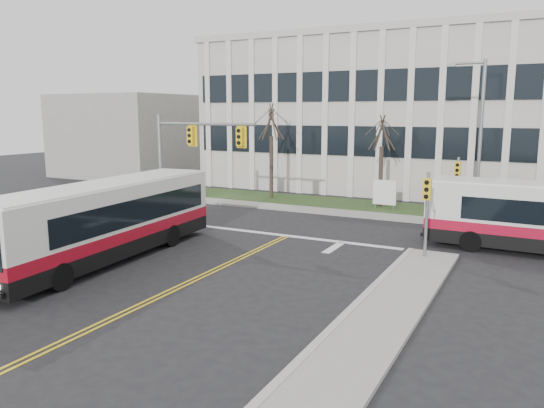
{
  "coord_description": "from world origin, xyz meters",
  "views": [
    {
      "loc": [
        11.51,
        -15.87,
        6.31
      ],
      "look_at": [
        0.15,
        6.17,
        2.0
      ],
      "focal_mm": 35.0,
      "sensor_mm": 36.0,
      "label": 1
    }
  ],
  "objects_px": {
    "directory_sign": "(385,193)",
    "bus_main": "(106,223)",
    "streetlight": "(478,132)",
    "newspaper_box_blue": "(2,246)"
  },
  "relations": [
    {
      "from": "streetlight",
      "to": "directory_sign",
      "type": "distance_m",
      "value": 6.96
    },
    {
      "from": "directory_sign",
      "to": "newspaper_box_blue",
      "type": "height_order",
      "value": "directory_sign"
    },
    {
      "from": "streetlight",
      "to": "bus_main",
      "type": "relative_size",
      "value": 0.75
    },
    {
      "from": "streetlight",
      "to": "bus_main",
      "type": "bearing_deg",
      "value": -129.89
    },
    {
      "from": "newspaper_box_blue",
      "to": "streetlight",
      "type": "bearing_deg",
      "value": 52.89
    },
    {
      "from": "directory_sign",
      "to": "newspaper_box_blue",
      "type": "relative_size",
      "value": 2.11
    },
    {
      "from": "bus_main",
      "to": "newspaper_box_blue",
      "type": "relative_size",
      "value": 12.94
    },
    {
      "from": "directory_sign",
      "to": "bus_main",
      "type": "xyz_separation_m",
      "value": [
        -7.5,
        -16.89,
        0.47
      ]
    },
    {
      "from": "newspaper_box_blue",
      "to": "directory_sign",
      "type": "bearing_deg",
      "value": 65.44
    },
    {
      "from": "directory_sign",
      "to": "newspaper_box_blue",
      "type": "distance_m",
      "value": 22.17
    }
  ]
}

